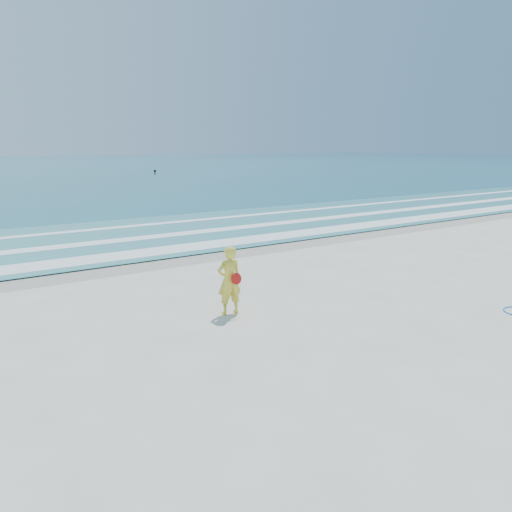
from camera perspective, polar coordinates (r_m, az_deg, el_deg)
ground at (r=10.37m, az=11.11°, el=-9.62°), size 400.00×400.00×0.00m
wet_sand at (r=17.56m, az=-10.22°, el=-0.41°), size 400.00×2.40×0.00m
shallow at (r=22.13m, az=-15.59°, el=2.09°), size 400.00×10.00×0.01m
foam_near at (r=18.72m, az=-11.87°, el=0.48°), size 400.00×1.40×0.01m
foam_mid at (r=21.38m, az=-14.89°, el=1.80°), size 400.00×0.90×0.01m
foam_far at (r=24.47m, az=-17.51°, el=2.96°), size 400.00×0.60×0.01m
buoy at (r=76.36m, az=-11.48°, el=9.52°), size 0.39×0.39×0.39m
woman at (r=11.58m, az=-3.07°, el=-2.81°), size 0.63×0.45×1.62m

